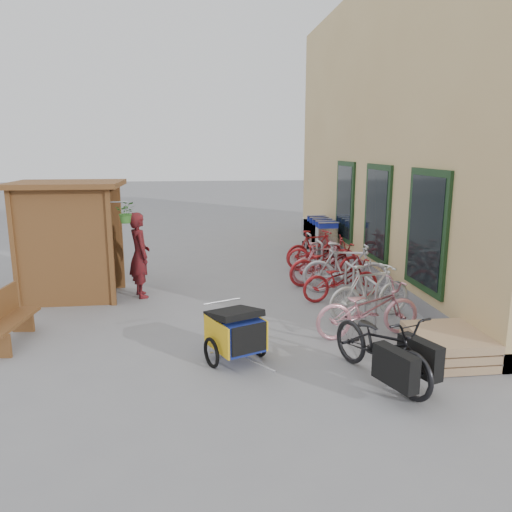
{
  "coord_description": "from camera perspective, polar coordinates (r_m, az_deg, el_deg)",
  "views": [
    {
      "loc": [
        -0.65,
        -7.91,
        3.06
      ],
      "look_at": [
        0.5,
        1.5,
        1.0
      ],
      "focal_mm": 35.0,
      "sensor_mm": 36.0,
      "label": 1
    }
  ],
  "objects": [
    {
      "name": "bench",
      "position": [
        8.85,
        -26.73,
        -6.32
      ],
      "size": [
        0.56,
        1.4,
        0.86
      ],
      "rotation": [
        0.0,
        0.0,
        -0.11
      ],
      "color": "brown",
      "rests_on": "ground"
    },
    {
      "name": "kiosk",
      "position": [
        10.81,
        -21.0,
        3.43
      ],
      "size": [
        2.49,
        1.65,
        2.4
      ],
      "color": "brown",
      "rests_on": "ground"
    },
    {
      "name": "bike_6",
      "position": [
        12.65,
        7.53,
        0.28
      ],
      "size": [
        1.81,
        0.9,
        0.91
      ],
      "primitive_type": "imported",
      "rotation": [
        0.0,
        0.0,
        1.39
      ],
      "color": "maroon",
      "rests_on": "ground"
    },
    {
      "name": "bike_3",
      "position": [
        10.75,
        10.25,
        -1.4
      ],
      "size": [
        1.92,
        0.98,
        1.11
      ],
      "primitive_type": "imported",
      "rotation": [
        0.0,
        0.0,
        1.31
      ],
      "color": "#B1B1B6",
      "rests_on": "ground"
    },
    {
      "name": "cargo_bike",
      "position": [
        6.91,
        14.32,
        -9.95
      ],
      "size": [
        1.27,
        2.0,
        0.99
      ],
      "rotation": [
        0.0,
        0.0,
        0.35
      ],
      "color": "black",
      "rests_on": "ground"
    },
    {
      "name": "person_kiosk",
      "position": [
        10.6,
        -13.16,
        0.11
      ],
      "size": [
        0.62,
        0.75,
        1.78
      ],
      "primitive_type": "imported",
      "rotation": [
        0.0,
        0.0,
        1.91
      ],
      "color": "maroon",
      "rests_on": "ground"
    },
    {
      "name": "bike_rack",
      "position": [
        11.02,
        8.76,
        -1.23
      ],
      "size": [
        0.05,
        5.35,
        0.86
      ],
      "color": "#A5A8AD",
      "rests_on": "ground"
    },
    {
      "name": "child_trailer",
      "position": [
        7.32,
        -2.35,
        -8.52
      ],
      "size": [
        0.95,
        1.43,
        0.84
      ],
      "rotation": [
        0.0,
        0.0,
        0.42
      ],
      "color": "navy",
      "rests_on": "ground"
    },
    {
      "name": "building",
      "position": [
        14.32,
        23.6,
        13.0
      ],
      "size": [
        6.07,
        13.0,
        7.0
      ],
      "color": "tan",
      "rests_on": "ground"
    },
    {
      "name": "bike_1",
      "position": [
        9.31,
        12.9,
        -3.96
      ],
      "size": [
        1.76,
        0.89,
        1.02
      ],
      "primitive_type": "imported",
      "rotation": [
        0.0,
        0.0,
        1.83
      ],
      "color": "silver",
      "rests_on": "ground"
    },
    {
      "name": "bike_0",
      "position": [
        8.42,
        12.67,
        -5.9
      ],
      "size": [
        1.89,
        0.87,
        0.96
      ],
      "primitive_type": "imported",
      "rotation": [
        0.0,
        0.0,
        1.71
      ],
      "color": "pink",
      "rests_on": "ground"
    },
    {
      "name": "shopping_carts",
      "position": [
        15.1,
        7.13,
        2.85
      ],
      "size": [
        0.59,
        2.34,
        1.06
      ],
      "color": "silver",
      "rests_on": "ground"
    },
    {
      "name": "bike_4",
      "position": [
        11.44,
        8.1,
        -0.88
      ],
      "size": [
        1.92,
        0.98,
        0.96
      ],
      "primitive_type": "imported",
      "rotation": [
        0.0,
        0.0,
        1.77
      ],
      "color": "maroon",
      "rests_on": "ground"
    },
    {
      "name": "bike_7",
      "position": [
        13.04,
        6.72,
        0.83
      ],
      "size": [
        1.71,
        0.9,
        0.99
      ],
      "primitive_type": "imported",
      "rotation": [
        0.0,
        0.0,
        1.85
      ],
      "color": "maroon",
      "rests_on": "ground"
    },
    {
      "name": "bike_5",
      "position": [
        11.63,
        7.57,
        -0.66
      ],
      "size": [
        1.66,
        0.89,
        0.96
      ],
      "primitive_type": "imported",
      "rotation": [
        0.0,
        0.0,
        1.86
      ],
      "color": "pink",
      "rests_on": "ground"
    },
    {
      "name": "pallet_stack",
      "position": [
        7.98,
        21.08,
        -9.51
      ],
      "size": [
        1.0,
        1.2,
        0.4
      ],
      "color": "tan",
      "rests_on": "ground"
    },
    {
      "name": "bike_2",
      "position": [
        10.31,
        9.68,
        -2.64
      ],
      "size": [
        1.75,
        0.87,
        0.88
      ],
      "primitive_type": "imported",
      "rotation": [
        0.0,
        0.0,
        1.75
      ],
      "color": "maroon",
      "rests_on": "ground"
    },
    {
      "name": "ground",
      "position": [
        8.5,
        -2.15,
        -8.84
      ],
      "size": [
        80.0,
        80.0,
        0.0
      ],
      "primitive_type": "plane",
      "color": "gray"
    }
  ]
}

